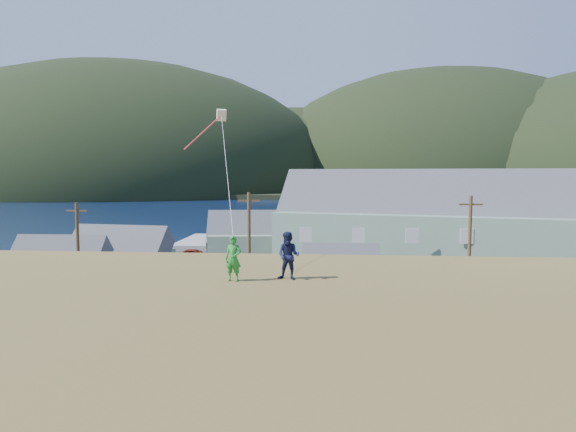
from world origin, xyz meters
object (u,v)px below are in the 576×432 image
at_px(wharf, 269,243).
at_px(shed_palegreen_near, 118,259).
at_px(shed_teal, 59,269).
at_px(shed_palegreen_far, 255,239).
at_px(lodge, 463,227).
at_px(kite_flyer_green, 233,259).
at_px(kite_flyer_navy, 289,256).
at_px(shed_white, 341,272).

distance_m(wharf, shed_palegreen_near, 30.28).
relative_size(shed_teal, shed_palegreen_far, 0.68).
distance_m(lodge, kite_flyer_green, 41.16).
bearing_deg(lodge, shed_palegreen_far, 176.91).
distance_m(shed_palegreen_near, kite_flyer_navy, 35.68).
bearing_deg(kite_flyer_green, shed_white, 89.19).
xyz_separation_m(shed_palegreen_near, kite_flyer_navy, (18.71, -29.90, 5.38)).
bearing_deg(kite_flyer_navy, shed_teal, 143.93).
distance_m(wharf, shed_teal, 35.48).
height_order(shed_palegreen_near, shed_palegreen_far, shed_palegreen_far).
bearing_deg(shed_palegreen_near, kite_flyer_green, -52.75).
distance_m(lodge, shed_palegreen_far, 23.76).
distance_m(shed_palegreen_near, kite_flyer_green, 35.11).
relative_size(lodge, shed_teal, 4.83).
bearing_deg(kite_flyer_green, wharf, 103.24).
relative_size(shed_teal, kite_flyer_navy, 5.13).
bearing_deg(shed_palegreen_near, shed_teal, -123.54).
height_order(lodge, shed_white, lodge).
relative_size(kite_flyer_green, kite_flyer_navy, 0.94).
height_order(wharf, shed_teal, shed_teal).
relative_size(shed_teal, kite_flyer_green, 5.48).
relative_size(wharf, shed_teal, 3.15).
height_order(wharf, shed_white, shed_white).
xyz_separation_m(wharf, lodge, (22.62, -20.93, 4.74)).
bearing_deg(wharf, shed_white, -71.76).
xyz_separation_m(lodge, kite_flyer_green, (-16.89, -37.43, 2.76)).
relative_size(wharf, shed_white, 3.70).
bearing_deg(shed_teal, shed_white, 3.49).
bearing_deg(lodge, shed_white, -130.41).
xyz_separation_m(shed_palegreen_far, kite_flyer_navy, (7.55, -43.87, 5.10)).
relative_size(shed_palegreen_far, kite_flyer_navy, 7.51).
height_order(shed_teal, shed_white, shed_teal).
bearing_deg(shed_palegreen_near, wharf, 76.35).
bearing_deg(shed_palegreen_near, kite_flyer_navy, -49.88).
distance_m(lodge, shed_white, 15.97).
bearing_deg(shed_teal, kite_flyer_green, -53.13).
relative_size(wharf, shed_palegreen_far, 2.15).
bearing_deg(shed_white, shed_palegreen_near, 172.10).
xyz_separation_m(wharf, shed_palegreen_far, (-0.03, -14.09, 2.46)).
xyz_separation_m(lodge, shed_palegreen_near, (-33.80, -7.13, -2.57)).
height_order(shed_palegreen_near, kite_flyer_navy, kite_flyer_navy).
bearing_deg(shed_palegreen_far, lodge, -24.65).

